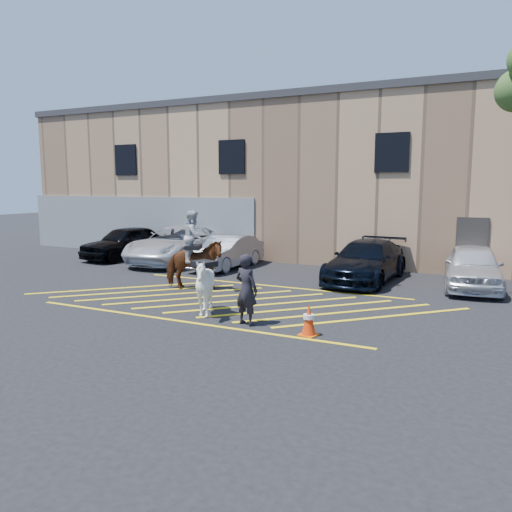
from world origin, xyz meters
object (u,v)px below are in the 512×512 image
at_px(car_black_suv, 126,242).
at_px(car_white_suv, 473,267).
at_px(car_blue_suv, 366,261).
at_px(car_silver_sedan, 227,252).
at_px(mounted_bay, 194,258).
at_px(handler, 246,289).
at_px(traffic_cone, 309,320).
at_px(car_white_pickup, 178,245).
at_px(saddled_white, 205,286).

distance_m(car_black_suv, car_white_suv, 14.73).
xyz_separation_m(car_blue_suv, car_white_suv, (3.44, 0.21, 0.01)).
xyz_separation_m(car_silver_sedan, mounted_bay, (1.13, -4.17, 0.37)).
bearing_deg(car_blue_suv, handler, -97.14).
height_order(car_black_suv, traffic_cone, car_black_suv).
relative_size(car_blue_suv, car_white_suv, 1.16).
relative_size(car_white_pickup, traffic_cone, 7.77).
distance_m(car_white_suv, traffic_cone, 7.82).
xyz_separation_m(car_white_suv, mounted_bay, (-8.08, -4.11, 0.31)).
distance_m(car_silver_sedan, traffic_cone, 9.55).
bearing_deg(car_blue_suv, car_silver_sedan, -179.45).
bearing_deg(saddled_white, car_silver_sedan, 114.95).
bearing_deg(mounted_bay, traffic_cone, -31.44).
bearing_deg(car_blue_suv, mounted_bay, -136.71).
bearing_deg(car_black_suv, car_blue_suv, 4.77).
bearing_deg(car_white_pickup, car_blue_suv, -7.44).
bearing_deg(handler, car_white_suv, -110.52).
distance_m(car_white_suv, saddled_white, 9.04).
bearing_deg(traffic_cone, mounted_bay, 148.56).
relative_size(car_white_suv, mounted_bay, 1.66).
bearing_deg(car_silver_sedan, car_black_suv, 178.04).
xyz_separation_m(car_white_pickup, traffic_cone, (8.83, -7.61, -0.42)).
xyz_separation_m(car_white_suv, handler, (-4.69, -7.02, 0.15)).
xyz_separation_m(mounted_bay, saddled_white, (2.02, -2.60, -0.26)).
bearing_deg(saddled_white, car_black_suv, 140.65).
relative_size(car_white_pickup, car_white_suv, 1.34).
bearing_deg(saddled_white, car_white_suv, 47.93).
bearing_deg(saddled_white, handler, -12.48).
bearing_deg(car_black_suv, mounted_bay, -26.28).
bearing_deg(car_white_suv, car_white_pickup, 172.57).
height_order(car_blue_suv, car_white_suv, car_white_suv).
bearing_deg(car_white_suv, car_blue_suv, 178.00).
bearing_deg(mounted_bay, saddled_white, -52.19).
xyz_separation_m(car_white_pickup, car_silver_sedan, (2.65, -0.34, -0.13)).
bearing_deg(traffic_cone, handler, 173.71).
relative_size(car_white_pickup, car_blue_suv, 1.16).
bearing_deg(car_blue_suv, car_black_suv, -179.83).
distance_m(car_white_pickup, car_blue_suv, 8.44).
bearing_deg(car_blue_suv, saddled_white, -108.69).
bearing_deg(traffic_cone, car_blue_suv, 93.44).
distance_m(car_white_suv, mounted_bay, 9.07).
relative_size(car_blue_suv, mounted_bay, 1.92).
height_order(car_white_pickup, car_blue_suv, car_white_pickup).
bearing_deg(car_black_suv, saddled_white, -31.52).
relative_size(car_blue_suv, saddled_white, 2.91).
xyz_separation_m(car_white_pickup, handler, (7.17, -7.42, 0.08)).
height_order(car_white_suv, saddled_white, saddled_white).
height_order(car_silver_sedan, car_blue_suv, car_blue_suv).
bearing_deg(mounted_bay, car_white_pickup, 129.92).
bearing_deg(car_white_suv, car_black_suv, 173.00).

